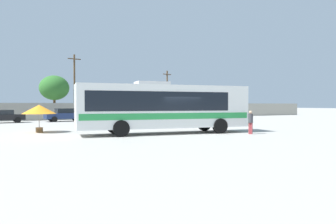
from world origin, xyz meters
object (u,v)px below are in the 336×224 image
Objects in this scene: roadside_tree_midright at (104,93)px; utility_pole_near at (74,86)px; vendor_umbrella_near_gate_orange at (39,110)px; parked_car_leftmost_black at (3,116)px; parked_car_second_dark_blue at (65,115)px; attendant_by_bus_door at (251,121)px; roadside_tree_midleft at (54,88)px; utility_pole_far at (167,93)px; coach_bus_white_green at (162,106)px.

utility_pole_near is at bearing -151.76° from roadside_tree_midright.
vendor_umbrella_near_gate_orange is 14.67m from parked_car_leftmost_black.
parked_car_second_dark_blue is 0.88× the size of roadside_tree_midright.
utility_pole_near reaches higher than vendor_umbrella_near_gate_orange.
attendant_by_bus_door is 24.06m from parked_car_second_dark_blue.
attendant_by_bus_door is 28.91m from utility_pole_near.
attendant_by_bus_door is 26.86m from parked_car_leftmost_black.
roadside_tree_midleft is at bearing 44.33° from parked_car_leftmost_black.
roadside_tree_midright is at bearing 28.24° from utility_pole_near.
attendant_by_bus_door reaches higher than parked_car_second_dark_blue.
utility_pole_far is (15.50, 2.27, -0.62)m from utility_pole_near.
parked_car_second_dark_blue is (-8.27, 22.60, -0.08)m from attendant_by_bus_door.
roadside_tree_midleft is (-18.08, -1.91, 0.25)m from utility_pole_far.
parked_car_leftmost_black is at bearing 116.64° from coach_bus_white_green.
attendant_by_bus_door is 0.67× the size of vendor_umbrella_near_gate_orange.
utility_pole_near is (6.39, 20.08, 2.98)m from vendor_umbrella_near_gate_orange.
roadside_tree_midleft reaches higher than vendor_umbrella_near_gate_orange.
roadside_tree_midleft reaches higher than roadside_tree_midright.
utility_pole_near reaches higher than parked_car_second_dark_blue.
utility_pole_near is at bearing 32.83° from parked_car_leftmost_black.
roadside_tree_midright is at bearing 92.51° from attendant_by_bus_door.
roadside_tree_midright reaches higher than parked_car_second_dark_blue.
roadside_tree_midleft reaches higher than parked_car_leftmost_black.
roadside_tree_midleft is (-0.45, 5.77, 3.42)m from parked_car_second_dark_blue.
parked_car_leftmost_black is at bearing -161.96° from utility_pole_far.
utility_pole_far is 10.71m from roadside_tree_midright.
utility_pole_near is 1.50× the size of roadside_tree_midleft.
parked_car_second_dark_blue is at bearing -156.46° from utility_pole_far.
parked_car_leftmost_black is 25.66m from utility_pole_far.
vendor_umbrella_near_gate_orange is 15.29m from parked_car_second_dark_blue.
roadside_tree_midright reaches higher than coach_bus_white_green.
attendant_by_bus_door is at bearing -56.48° from parked_car_leftmost_black.
coach_bus_white_green is at bearing -81.93° from roadside_tree_midleft.
vendor_umbrella_near_gate_orange is at bearing -116.29° from roadside_tree_midright.
roadside_tree_midright reaches higher than parked_car_leftmost_black.
utility_pole_far is at bearing 23.54° from parked_car_second_dark_blue.
utility_pole_far reaches higher than roadside_tree_midright.
vendor_umbrella_near_gate_orange is at bearing -106.20° from parked_car_second_dark_blue.
roadside_tree_midleft is (-8.72, 28.37, 3.34)m from attendant_by_bus_door.
coach_bus_white_green is 6.05m from attendant_by_bus_door.
roadside_tree_midright is (7.38, 2.22, -0.44)m from roadside_tree_midleft.
attendant_by_bus_door is 29.87m from roadside_tree_midleft.
vendor_umbrella_near_gate_orange is 0.55× the size of parked_car_leftmost_black.
utility_pole_far reaches higher than attendant_by_bus_door.
parked_car_leftmost_black is (-9.71, 19.35, -1.13)m from coach_bus_white_green.
vendor_umbrella_near_gate_orange reaches higher than parked_car_second_dark_blue.
roadside_tree_midleft is at bearing 172.03° from utility_pole_near.
vendor_umbrella_near_gate_orange is at bearing -80.95° from parked_car_leftmost_black.
roadside_tree_midleft is (-3.59, 25.32, 2.34)m from coach_bus_white_green.
roadside_tree_midleft is at bearing -173.97° from utility_pole_far.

